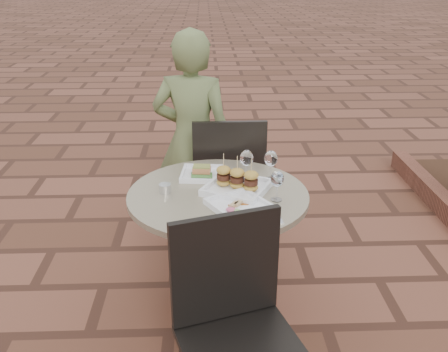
{
  "coord_description": "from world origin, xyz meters",
  "views": [
    {
      "loc": [
        -0.21,
        -2.49,
        1.8
      ],
      "look_at": [
        -0.12,
        -0.26,
        0.82
      ],
      "focal_mm": 40.0,
      "sensor_mm": 36.0,
      "label": 1
    }
  ],
  "objects_px": {
    "cafe_table": "(218,236)",
    "diner": "(193,141)",
    "plate_sliders": "(237,183)",
    "plate_salmon": "(202,173)",
    "chair_near": "(235,315)",
    "plate_tuna": "(238,205)",
    "chair_far": "(228,174)"
  },
  "relations": [
    {
      "from": "cafe_table",
      "to": "diner",
      "type": "bearing_deg",
      "value": 99.95
    },
    {
      "from": "diner",
      "to": "plate_sliders",
      "type": "relative_size",
      "value": 3.7
    },
    {
      "from": "plate_salmon",
      "to": "plate_sliders",
      "type": "distance_m",
      "value": 0.26
    },
    {
      "from": "chair_near",
      "to": "plate_tuna",
      "type": "relative_size",
      "value": 2.81
    },
    {
      "from": "plate_tuna",
      "to": "chair_near",
      "type": "bearing_deg",
      "value": -94.81
    },
    {
      "from": "plate_sliders",
      "to": "plate_tuna",
      "type": "bearing_deg",
      "value": -91.93
    },
    {
      "from": "plate_salmon",
      "to": "cafe_table",
      "type": "bearing_deg",
      "value": -69.08
    },
    {
      "from": "chair_far",
      "to": "plate_tuna",
      "type": "distance_m",
      "value": 0.83
    },
    {
      "from": "chair_far",
      "to": "diner",
      "type": "xyz_separation_m",
      "value": [
        -0.22,
        0.16,
        0.17
      ]
    },
    {
      "from": "chair_near",
      "to": "chair_far",
      "type": "bearing_deg",
      "value": 70.78
    },
    {
      "from": "chair_far",
      "to": "plate_tuna",
      "type": "xyz_separation_m",
      "value": [
        0.01,
        -0.81,
        0.2
      ]
    },
    {
      "from": "cafe_table",
      "to": "plate_sliders",
      "type": "bearing_deg",
      "value": 12.91
    },
    {
      "from": "chair_far",
      "to": "plate_salmon",
      "type": "bearing_deg",
      "value": 68.58
    },
    {
      "from": "diner",
      "to": "plate_tuna",
      "type": "height_order",
      "value": "diner"
    },
    {
      "from": "chair_far",
      "to": "plate_sliders",
      "type": "bearing_deg",
      "value": 90.59
    },
    {
      "from": "cafe_table",
      "to": "chair_far",
      "type": "xyz_separation_m",
      "value": [
        0.08,
        0.64,
        0.07
      ]
    },
    {
      "from": "chair_near",
      "to": "diner",
      "type": "relative_size",
      "value": 0.65
    },
    {
      "from": "chair_near",
      "to": "diner",
      "type": "bearing_deg",
      "value": 79.43
    },
    {
      "from": "plate_tuna",
      "to": "cafe_table",
      "type": "bearing_deg",
      "value": 118.8
    },
    {
      "from": "chair_far",
      "to": "plate_tuna",
      "type": "height_order",
      "value": "chair_far"
    },
    {
      "from": "plate_sliders",
      "to": "plate_salmon",
      "type": "bearing_deg",
      "value": 133.05
    },
    {
      "from": "chair_near",
      "to": "plate_salmon",
      "type": "height_order",
      "value": "chair_near"
    },
    {
      "from": "chair_far",
      "to": "diner",
      "type": "bearing_deg",
      "value": -36.46
    },
    {
      "from": "chair_far",
      "to": "diner",
      "type": "distance_m",
      "value": 0.32
    },
    {
      "from": "chair_far",
      "to": "chair_near",
      "type": "bearing_deg",
      "value": 87.75
    },
    {
      "from": "plate_salmon",
      "to": "plate_tuna",
      "type": "xyz_separation_m",
      "value": [
        0.17,
        -0.38,
        -0.0
      ]
    },
    {
      "from": "chair_far",
      "to": "chair_near",
      "type": "distance_m",
      "value": 1.35
    },
    {
      "from": "cafe_table",
      "to": "chair_near",
      "type": "height_order",
      "value": "chair_near"
    },
    {
      "from": "diner",
      "to": "plate_sliders",
      "type": "height_order",
      "value": "diner"
    },
    {
      "from": "plate_sliders",
      "to": "chair_near",
      "type": "bearing_deg",
      "value": -94.08
    },
    {
      "from": "chair_near",
      "to": "diner",
      "type": "xyz_separation_m",
      "value": [
        -0.19,
        1.51,
        0.17
      ]
    },
    {
      "from": "cafe_table",
      "to": "plate_salmon",
      "type": "bearing_deg",
      "value": 110.92
    }
  ]
}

